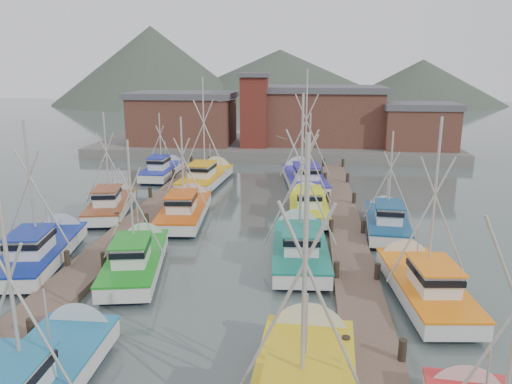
# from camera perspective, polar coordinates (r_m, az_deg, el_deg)

# --- Properties ---
(ground) EXTENTS (260.00, 260.00, 0.00)m
(ground) POSITION_cam_1_polar(r_m,az_deg,el_deg) (27.80, -3.67, -8.22)
(ground) COLOR #44524E
(ground) RESTS_ON ground
(dock_left) EXTENTS (2.30, 46.00, 1.50)m
(dock_left) POSITION_cam_1_polar(r_m,az_deg,el_deg) (33.19, -14.50, -4.46)
(dock_left) COLOR brown
(dock_left) RESTS_ON ground
(dock_right) EXTENTS (2.30, 46.00, 1.50)m
(dock_right) POSITION_cam_1_polar(r_m,az_deg,el_deg) (31.23, 10.44, -5.43)
(dock_right) COLOR brown
(dock_right) RESTS_ON ground
(quay) EXTENTS (44.00, 16.00, 1.20)m
(quay) POSITION_cam_1_polar(r_m,az_deg,el_deg) (63.25, 2.02, 5.21)
(quay) COLOR slate
(quay) RESTS_ON ground
(shed_left) EXTENTS (12.72, 8.48, 6.20)m
(shed_left) POSITION_cam_1_polar(r_m,az_deg,el_deg) (62.56, -8.30, 8.43)
(shed_left) COLOR brown
(shed_left) RESTS_ON quay
(shed_center) EXTENTS (14.84, 9.54, 6.90)m
(shed_center) POSITION_cam_1_polar(r_m,az_deg,el_deg) (62.58, 7.60, 8.78)
(shed_center) COLOR brown
(shed_center) RESTS_ON quay
(shed_right) EXTENTS (8.48, 6.36, 5.20)m
(shed_right) POSITION_cam_1_polar(r_m,az_deg,el_deg) (60.96, 18.11, 7.25)
(shed_right) COLOR brown
(shed_right) RESTS_ON quay
(lookout_tower) EXTENTS (3.60, 3.60, 8.50)m
(lookout_tower) POSITION_cam_1_polar(r_m,az_deg,el_deg) (58.86, -0.20, 9.40)
(lookout_tower) COLOR maroon
(lookout_tower) RESTS_ON quay
(distant_hills) EXTENTS (175.00, 140.00, 42.00)m
(distant_hills) POSITION_cam_1_polar(r_m,az_deg,el_deg) (149.25, -0.49, 10.29)
(distant_hills) COLOR #424B3E
(distant_hills) RESTS_ON ground
(boat_0) EXTENTS (3.25, 9.16, 7.90)m
(boat_0) POSITION_cam_1_polar(r_m,az_deg,el_deg) (18.71, -23.74, -19.26)
(boat_0) COLOR black
(boat_0) RESTS_ON ground
(boat_4) EXTENTS (4.00, 8.73, 7.78)m
(boat_4) POSITION_cam_1_polar(r_m,az_deg,el_deg) (27.39, -13.43, -7.43)
(boat_4) COLOR black
(boat_4) RESTS_ON ground
(boat_5) EXTENTS (4.03, 9.53, 10.07)m
(boat_5) POSITION_cam_1_polar(r_m,az_deg,el_deg) (28.57, 4.97, -6.13)
(boat_5) COLOR black
(boat_5) RESTS_ON ground
(boat_6) EXTENTS (4.10, 9.34, 8.73)m
(boat_6) POSITION_cam_1_polar(r_m,az_deg,el_deg) (30.26, -23.14, -6.10)
(boat_6) COLOR black
(boat_6) RESTS_ON ground
(boat_7) EXTENTS (3.72, 8.83, 9.27)m
(boat_7) POSITION_cam_1_polar(r_m,az_deg,el_deg) (25.11, 18.40, -9.83)
(boat_7) COLOR black
(boat_7) RESTS_ON ground
(boat_8) EXTENTS (3.47, 9.16, 8.05)m
(boat_8) POSITION_cam_1_polar(r_m,az_deg,el_deg) (35.75, -8.02, -1.99)
(boat_8) COLOR black
(boat_8) RESTS_ON ground
(boat_9) EXTENTS (3.28, 8.61, 8.13)m
(boat_9) POSITION_cam_1_polar(r_m,az_deg,el_deg) (36.61, 5.94, -1.53)
(boat_9) COLOR black
(boat_9) RESTS_ON ground
(boat_10) EXTENTS (3.93, 8.45, 8.11)m
(boat_10) POSITION_cam_1_polar(r_m,az_deg,el_deg) (38.18, -16.14, -1.37)
(boat_10) COLOR black
(boat_10) RESTS_ON ground
(boat_11) EXTENTS (3.10, 8.21, 7.31)m
(boat_11) POSITION_cam_1_polar(r_m,az_deg,el_deg) (33.91, 14.68, -3.25)
(boat_11) COLOR black
(boat_11) RESTS_ON ground
(boat_12) EXTENTS (4.19, 9.86, 10.49)m
(boat_12) POSITION_cam_1_polar(r_m,az_deg,el_deg) (45.98, -5.58, 1.78)
(boat_12) COLOR black
(boat_12) RESTS_ON ground
(boat_13) EXTENTS (4.50, 10.45, 11.25)m
(boat_13) POSITION_cam_1_polar(r_m,az_deg,el_deg) (45.38, 5.48, 1.61)
(boat_13) COLOR black
(boat_13) RESTS_ON ground
(boat_14) EXTENTS (2.89, 8.11, 6.88)m
(boat_14) POSITION_cam_1_polar(r_m,az_deg,el_deg) (49.51, -10.52, 2.49)
(boat_14) COLOR black
(boat_14) RESTS_ON ground
(gull_near) EXTENTS (1.55, 0.62, 0.24)m
(gull_near) POSITION_cam_1_polar(r_m,az_deg,el_deg) (24.44, -3.92, 10.40)
(gull_near) COLOR gray
(gull_near) RESTS_ON ground
(gull_far) EXTENTS (1.51, 0.66, 0.24)m
(gull_far) POSITION_cam_1_polar(r_m,az_deg,el_deg) (31.96, 3.62, 6.16)
(gull_far) COLOR gray
(gull_far) RESTS_ON ground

